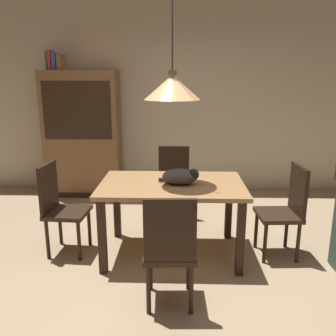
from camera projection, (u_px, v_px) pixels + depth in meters
The scene contains 14 objects.
ground at pixel (163, 275), 3.23m from camera, with size 10.00×10.00×0.00m, color tan.
back_wall at pixel (170, 98), 5.44m from camera, with size 6.40×0.10×2.90m, color beige.
dining_table at pixel (172, 193), 3.47m from camera, with size 1.40×0.90×0.75m.
chair_near_front at pixel (170, 247), 2.65m from camera, with size 0.41×0.41×0.93m.
chair_left_side at pixel (60, 205), 3.54m from camera, with size 0.43×0.43×0.93m.
chair_far_back at pixel (173, 181), 4.36m from camera, with size 0.41×0.41×0.93m.
chair_right_side at pixel (286, 207), 3.48m from camera, with size 0.42×0.42×0.93m.
cat_sleeping at pixel (181, 176), 3.40m from camera, with size 0.39×0.22×0.16m.
pendant_lamp at pixel (172, 87), 3.22m from camera, with size 0.52×0.52×1.30m.
hutch_bookcase at pixel (83, 137), 5.30m from camera, with size 1.12×0.45×1.85m.
book_green_slim at pixel (48, 61), 5.04m from camera, with size 0.03×0.20×0.26m, color #427A4C.
book_red_tall at pixel (51, 60), 5.04m from camera, with size 0.04×0.22×0.28m, color #B73833.
book_blue_wide at pixel (56, 62), 5.04m from camera, with size 0.06×0.24×0.24m, color #384C93.
book_brown_thick at pixel (61, 62), 5.04m from camera, with size 0.06×0.24×0.22m, color brown.
Camera 1 is at (0.14, -2.89, 1.74)m, focal length 37.83 mm.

